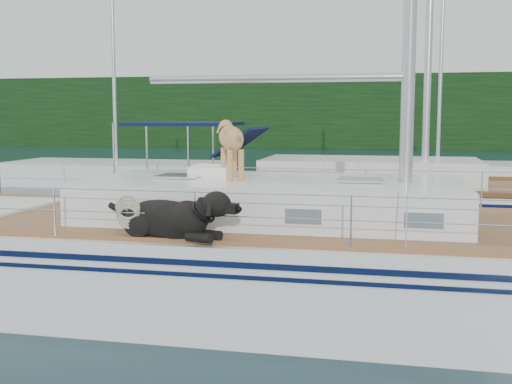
# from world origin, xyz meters

# --- Properties ---
(ground) EXTENTS (120.00, 120.00, 0.00)m
(ground) POSITION_xyz_m (0.00, 0.00, 0.00)
(ground) COLOR black
(ground) RESTS_ON ground
(tree_line) EXTENTS (90.00, 3.00, 6.00)m
(tree_line) POSITION_xyz_m (0.00, 45.00, 3.00)
(tree_line) COLOR black
(tree_line) RESTS_ON ground
(shore_bank) EXTENTS (92.00, 1.00, 1.20)m
(shore_bank) POSITION_xyz_m (0.00, 46.20, 0.60)
(shore_bank) COLOR #595147
(shore_bank) RESTS_ON ground
(main_sailboat) EXTENTS (12.00, 4.00, 14.01)m
(main_sailboat) POSITION_xyz_m (0.09, -0.01, 0.68)
(main_sailboat) COLOR white
(main_sailboat) RESTS_ON ground
(neighbor_sailboat) EXTENTS (11.00, 3.50, 13.30)m
(neighbor_sailboat) POSITION_xyz_m (0.82, 5.94, 0.63)
(neighbor_sailboat) COLOR white
(neighbor_sailboat) RESTS_ON ground
(bg_boat_west) EXTENTS (8.00, 3.00, 11.65)m
(bg_boat_west) POSITION_xyz_m (-8.00, 14.00, 0.45)
(bg_boat_west) COLOR white
(bg_boat_west) RESTS_ON ground
(bg_boat_center) EXTENTS (7.20, 3.00, 11.65)m
(bg_boat_center) POSITION_xyz_m (4.00, 16.00, 0.45)
(bg_boat_center) COLOR white
(bg_boat_center) RESTS_ON ground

